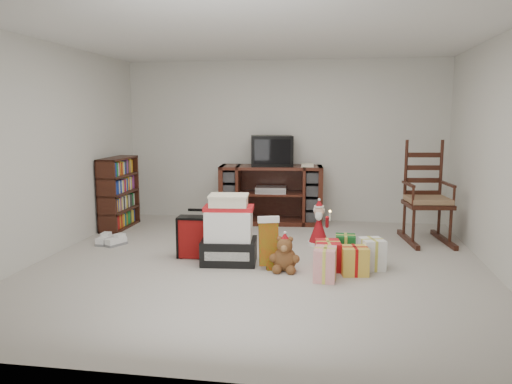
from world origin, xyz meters
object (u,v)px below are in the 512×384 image
at_px(gift_pile, 229,234).
at_px(mrs_claus_figurine, 212,228).
at_px(teddy_bear, 285,256).
at_px(crt_television, 272,151).
at_px(tv_stand, 271,194).
at_px(gift_cluster, 344,258).
at_px(bookshelf, 119,194).
at_px(sneaker_pair, 110,241).
at_px(red_suitcase, 195,237).
at_px(santa_figurine, 319,227).
at_px(rocking_chair, 427,206).

bearing_deg(gift_pile, mrs_claus_figurine, 111.93).
xyz_separation_m(teddy_bear, crt_television, (-0.45, 2.39, 0.95)).
xyz_separation_m(gift_pile, teddy_bear, (0.65, -0.19, -0.17)).
height_order(gift_pile, mrs_claus_figurine, gift_pile).
bearing_deg(tv_stand, crt_television, 30.97).
xyz_separation_m(teddy_bear, gift_cluster, (0.63, 0.11, -0.03)).
xyz_separation_m(bookshelf, mrs_claus_figurine, (1.61, -0.80, -0.28)).
xyz_separation_m(bookshelf, sneaker_pair, (0.30, -0.97, -0.45)).
bearing_deg(bookshelf, red_suitcase, -41.22).
bearing_deg(red_suitcase, bookshelf, 136.50).
bearing_deg(gift_pile, santa_figurine, 39.45).
distance_m(bookshelf, gift_pile, 2.50).
relative_size(bookshelf, red_suitcase, 1.83).
xyz_separation_m(gift_pile, gift_cluster, (1.28, -0.08, -0.20)).
bearing_deg(sneaker_pair, gift_cluster, -0.54).
height_order(teddy_bear, mrs_claus_figurine, mrs_claus_figurine).
bearing_deg(tv_stand, rocking_chair, -24.72).
xyz_separation_m(gift_cluster, crt_television, (-1.08, 2.27, 0.98)).
distance_m(gift_pile, gift_cluster, 1.30).
bearing_deg(santa_figurine, crt_television, 122.42).
relative_size(sneaker_pair, crt_television, 0.52).
relative_size(mrs_claus_figurine, crt_television, 0.85).
distance_m(rocking_chair, santa_figurine, 1.48).
xyz_separation_m(santa_figurine, mrs_claus_figurine, (-1.34, -0.27, -0.00)).
height_order(red_suitcase, sneaker_pair, red_suitcase).
xyz_separation_m(rocking_chair, red_suitcase, (-2.80, -1.25, -0.23)).
height_order(bookshelf, sneaker_pair, bookshelf).
height_order(gift_cluster, crt_television, crt_television).
height_order(rocking_chair, gift_cluster, rocking_chair).
xyz_separation_m(tv_stand, santa_figurine, (0.78, -1.21, -0.22)).
bearing_deg(rocking_chair, tv_stand, 152.30).
distance_m(bookshelf, teddy_bear, 3.15).
bearing_deg(gift_cluster, crt_television, 115.46).
height_order(sneaker_pair, gift_cluster, gift_cluster).
relative_size(gift_pile, crt_television, 1.10).
bearing_deg(gift_pile, red_suitcase, 154.90).
xyz_separation_m(rocking_chair, santa_figurine, (-1.40, -0.43, -0.25)).
relative_size(red_suitcase, mrs_claus_figurine, 0.98).
relative_size(gift_pile, red_suitcase, 1.34).
distance_m(teddy_bear, sneaker_pair, 2.45).
relative_size(tv_stand, mrs_claus_figurine, 2.73).
bearing_deg(sneaker_pair, teddy_bear, -6.18).
bearing_deg(mrs_claus_figurine, gift_pile, -62.22).
distance_m(red_suitcase, santa_figurine, 1.63).
bearing_deg(santa_figurine, sneaker_pair, -170.55).
relative_size(rocking_chair, teddy_bear, 3.69).
relative_size(teddy_bear, crt_television, 0.54).
distance_m(gift_pile, red_suitcase, 0.47).
relative_size(rocking_chair, crt_television, 2.00).
height_order(tv_stand, sneaker_pair, tv_stand).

